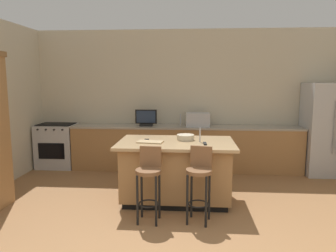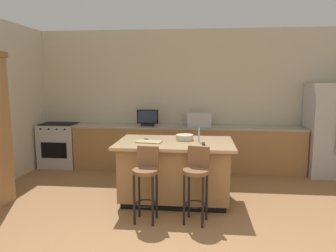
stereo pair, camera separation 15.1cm
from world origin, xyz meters
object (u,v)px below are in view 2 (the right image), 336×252
at_px(refrigerator, 330,130).
at_px(bar_stool_left, 146,177).
at_px(tv_remote, 204,144).
at_px(kitchen_island, 175,170).
at_px(cell_phone, 146,140).
at_px(bar_stool_right, 196,178).
at_px(fruit_bowl, 185,137).
at_px(range_oven, 60,145).
at_px(microwave, 199,120).
at_px(cutting_board, 149,142).
at_px(tv_monitor, 148,118).

height_order(refrigerator, bar_stool_left, refrigerator).
bearing_deg(tv_remote, kitchen_island, 155.86).
bearing_deg(refrigerator, cell_phone, -155.06).
height_order(kitchen_island, bar_stool_left, bar_stool_left).
height_order(bar_stool_right, fruit_bowl, fruit_bowl).
distance_m(range_oven, microwave, 3.07).
distance_m(tv_remote, cutting_board, 0.83).
distance_m(bar_stool_right, tv_remote, 0.66).
bearing_deg(tv_remote, fruit_bowl, 130.91).
height_order(fruit_bowl, tv_remote, fruit_bowl).
relative_size(range_oven, tv_remote, 5.56).
xyz_separation_m(kitchen_island, bar_stool_left, (-0.32, -0.77, 0.12)).
relative_size(range_oven, cutting_board, 2.49).
distance_m(microwave, tv_monitor, 1.07).
bearing_deg(refrigerator, range_oven, 179.17).
height_order(range_oven, cutting_board, cutting_board).
height_order(cell_phone, tv_remote, tv_remote).
height_order(kitchen_island, cutting_board, cutting_board).
xyz_separation_m(bar_stool_left, bar_stool_right, (0.66, 0.03, 0.00)).
distance_m(kitchen_island, cell_phone, 0.66).
bearing_deg(refrigerator, fruit_bowl, -151.33).
bearing_deg(refrigerator, bar_stool_left, -143.19).
relative_size(bar_stool_left, tv_remote, 5.85).
xyz_separation_m(bar_stool_left, cutting_board, (-0.07, 0.67, 0.34)).
relative_size(kitchen_island, cell_phone, 11.80).
distance_m(refrigerator, range_oven, 5.58).
distance_m(refrigerator, fruit_bowl, 3.16).
height_order(tv_monitor, cutting_board, tv_monitor).
distance_m(microwave, bar_stool_left, 2.63).
height_order(kitchen_island, cell_phone, cell_phone).
distance_m(microwave, cell_phone, 1.85).
relative_size(refrigerator, microwave, 3.78).
bearing_deg(range_oven, kitchen_island, -33.21).
height_order(microwave, cutting_board, microwave).
xyz_separation_m(refrigerator, range_oven, (-5.56, 0.08, -0.44)).
bearing_deg(bar_stool_right, range_oven, 153.04).
relative_size(microwave, tv_monitor, 1.08).
relative_size(bar_stool_right, cutting_board, 2.63).
distance_m(refrigerator, tv_monitor, 3.62).
bearing_deg(kitchen_island, microwave, 78.19).
bearing_deg(microwave, bar_stool_right, -90.50).
distance_m(range_oven, cutting_board, 2.95).
bearing_deg(cell_phone, cutting_board, -78.80).
bearing_deg(tv_remote, tv_monitor, 119.01).
height_order(tv_monitor, fruit_bowl, tv_monitor).
relative_size(fruit_bowl, cell_phone, 1.82).
xyz_separation_m(refrigerator, tv_monitor, (-3.62, 0.03, 0.17)).
bearing_deg(microwave, bar_stool_left, -105.27).
height_order(refrigerator, bar_stool_right, refrigerator).
relative_size(kitchen_island, tv_remote, 10.41).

